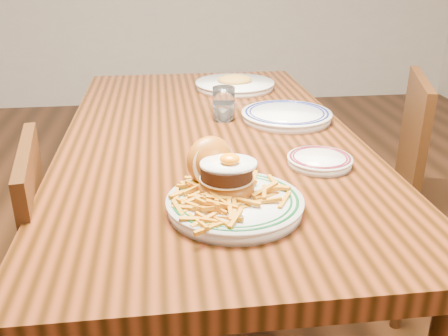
{
  "coord_description": "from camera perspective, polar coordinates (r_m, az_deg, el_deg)",
  "views": [
    {
      "loc": [
        -0.14,
        -1.4,
        1.24
      ],
      "look_at": [
        -0.02,
        -0.49,
        0.85
      ],
      "focal_mm": 40.0,
      "sensor_mm": 36.0,
      "label": 1
    }
  ],
  "objects": [
    {
      "name": "table",
      "position": [
        1.52,
        -1.61,
        0.93
      ],
      "size": [
        0.85,
        1.6,
        0.75
      ],
      "color": "black",
      "rests_on": "floor"
    },
    {
      "name": "chair_right",
      "position": [
        1.92,
        23.37,
        -2.61
      ],
      "size": [
        0.52,
        0.52,
        0.87
      ],
      "rotation": [
        0.0,
        0.0,
        2.8
      ],
      "color": "#3A1E0C",
      "rests_on": "floor"
    },
    {
      "name": "floor",
      "position": [
        1.88,
        -1.37,
        -18.11
      ],
      "size": [
        6.0,
        6.0,
        0.0
      ],
      "primitive_type": "plane",
      "color": "black",
      "rests_on": "ground"
    },
    {
      "name": "side_plate",
      "position": [
        1.27,
        10.89,
        0.91
      ],
      "size": [
        0.16,
        0.17,
        0.02
      ],
      "rotation": [
        0.0,
        0.0,
        -0.32
      ],
      "color": "white",
      "rests_on": "table"
    },
    {
      "name": "main_plate",
      "position": [
        1.03,
        0.78,
        -2.7
      ],
      "size": [
        0.28,
        0.3,
        0.14
      ],
      "rotation": [
        0.0,
        0.0,
        0.39
      ],
      "color": "white",
      "rests_on": "table"
    },
    {
      "name": "far_plate",
      "position": [
        1.98,
        1.25,
        9.54
      ],
      "size": [
        0.31,
        0.31,
        0.06
      ],
      "rotation": [
        0.0,
        0.0,
        -0.28
      ],
      "color": "white",
      "rests_on": "table"
    },
    {
      "name": "rear_plate",
      "position": [
        1.61,
        7.16,
        6.02
      ],
      "size": [
        0.29,
        0.29,
        0.03
      ],
      "rotation": [
        0.0,
        0.0,
        -0.04
      ],
      "color": "white",
      "rests_on": "table"
    },
    {
      "name": "chair_left",
      "position": [
        1.41,
        -24.09,
        -13.4
      ],
      "size": [
        0.45,
        0.45,
        0.84
      ],
      "rotation": [
        0.0,
        0.0,
        0.15
      ],
      "color": "#3A1E0C",
      "rests_on": "floor"
    },
    {
      "name": "water_glass",
      "position": [
        1.6,
        -0.03,
        7.15
      ],
      "size": [
        0.07,
        0.07,
        0.11
      ],
      "color": "white",
      "rests_on": "table"
    }
  ]
}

